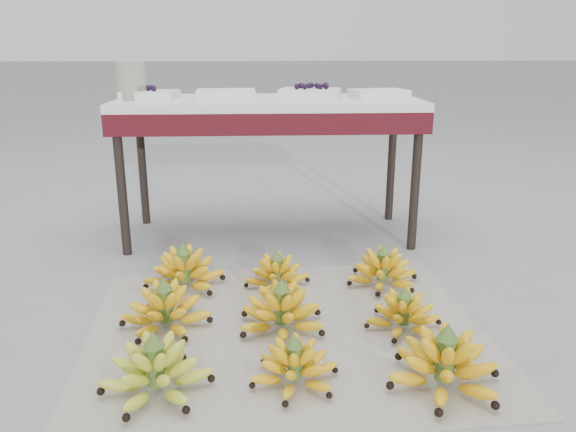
{
  "coord_description": "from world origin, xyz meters",
  "views": [
    {
      "loc": [
        -0.18,
        -1.58,
        0.88
      ],
      "look_at": [
        -0.07,
        0.34,
        0.29
      ],
      "focal_mm": 35.0,
      "sensor_mm": 36.0,
      "label": 1
    }
  ],
  "objects": [
    {
      "name": "ground",
      "position": [
        0.0,
        0.0,
        0.0
      ],
      "size": [
        60.0,
        60.0,
        0.0
      ],
      "primitive_type": "plane",
      "color": "gray",
      "rests_on": "ground"
    },
    {
      "name": "newspaper_mat",
      "position": [
        -0.09,
        0.03,
        0.0
      ],
      "size": [
        1.31,
        1.13,
        0.01
      ],
      "primitive_type": "cube",
      "rotation": [
        0.0,
        0.0,
        0.06
      ],
      "color": "white",
      "rests_on": "ground"
    },
    {
      "name": "bunch_front_left",
      "position": [
        -0.45,
        -0.28,
        0.07
      ],
      "size": [
        0.31,
        0.31,
        0.18
      ],
      "rotation": [
        0.0,
        0.0,
        -0.09
      ],
      "color": "#86A930",
      "rests_on": "newspaper_mat"
    },
    {
      "name": "bunch_front_center",
      "position": [
        -0.09,
        -0.26,
        0.06
      ],
      "size": [
        0.27,
        0.27,
        0.15
      ],
      "rotation": [
        0.0,
        0.0,
        0.12
      ],
      "color": "yellow",
      "rests_on": "newspaper_mat"
    },
    {
      "name": "bunch_front_right",
      "position": [
        0.31,
        -0.3,
        0.07
      ],
      "size": [
        0.32,
        0.32,
        0.19
      ],
      "rotation": [
        0.0,
        0.0,
        -0.05
      ],
      "color": "yellow",
      "rests_on": "newspaper_mat"
    },
    {
      "name": "bunch_mid_left",
      "position": [
        -0.48,
        0.07,
        0.07
      ],
      "size": [
        0.35,
        0.35,
        0.17
      ],
      "rotation": [
        0.0,
        0.0,
        -0.3
      ],
      "color": "yellow",
      "rests_on": "newspaper_mat"
    },
    {
      "name": "bunch_mid_center",
      "position": [
        -0.11,
        0.04,
        0.07
      ],
      "size": [
        0.37,
        0.37,
        0.17
      ],
      "rotation": [
        0.0,
        0.0,
        0.37
      ],
      "color": "yellow",
      "rests_on": "newspaper_mat"
    },
    {
      "name": "bunch_mid_right",
      "position": [
        0.28,
        0.02,
        0.06
      ],
      "size": [
        0.3,
        0.3,
        0.15
      ],
      "rotation": [
        0.0,
        0.0,
        -0.31
      ],
      "color": "yellow",
      "rests_on": "newspaper_mat"
    },
    {
      "name": "bunch_back_left",
      "position": [
        -0.46,
        0.38,
        0.07
      ],
      "size": [
        0.32,
        0.32,
        0.18
      ],
      "rotation": [
        0.0,
        0.0,
        0.08
      ],
      "color": "yellow",
      "rests_on": "newspaper_mat"
    },
    {
      "name": "bunch_back_center",
      "position": [
        -0.11,
        0.37,
        0.06
      ],
      "size": [
        0.28,
        0.28,
        0.15
      ],
      "rotation": [
        0.0,
        0.0,
        -0.17
      ],
      "color": "yellow",
      "rests_on": "newspaper_mat"
    },
    {
      "name": "bunch_back_right",
      "position": [
        0.29,
        0.37,
        0.06
      ],
      "size": [
        0.3,
        0.3,
        0.16
      ],
      "rotation": [
        0.0,
        0.0,
        0.11
      ],
      "color": "yellow",
      "rests_on": "newspaper_mat"
    },
    {
      "name": "vendor_table",
      "position": [
        -0.13,
        0.99,
        0.57
      ],
      "size": [
        1.35,
        0.54,
        0.65
      ],
      "color": "black",
      "rests_on": "ground"
    },
    {
      "name": "tray_far_left",
      "position": [
        -0.65,
        0.97,
        0.67
      ],
      "size": [
        0.25,
        0.2,
        0.06
      ],
      "color": "silver",
      "rests_on": "vendor_table"
    },
    {
      "name": "tray_left",
      "position": [
        -0.31,
        0.97,
        0.67
      ],
      "size": [
        0.26,
        0.2,
        0.04
      ],
      "color": "silver",
      "rests_on": "vendor_table"
    },
    {
      "name": "tray_right",
      "position": [
        0.06,
        0.99,
        0.67
      ],
      "size": [
        0.3,
        0.24,
        0.07
      ],
      "color": "silver",
      "rests_on": "vendor_table"
    },
    {
      "name": "tray_far_right",
      "position": [
        0.37,
        0.97,
        0.67
      ],
      "size": [
        0.27,
        0.22,
        0.04
      ],
      "color": "silver",
      "rests_on": "vendor_table"
    },
    {
      "name": "glass_jar",
      "position": [
        -0.72,
        0.96,
        0.73
      ],
      "size": [
        0.16,
        0.16,
        0.16
      ],
      "primitive_type": "cylinder",
      "rotation": [
        0.0,
        0.0,
        0.3
      ],
      "color": "beige",
      "rests_on": "vendor_table"
    }
  ]
}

